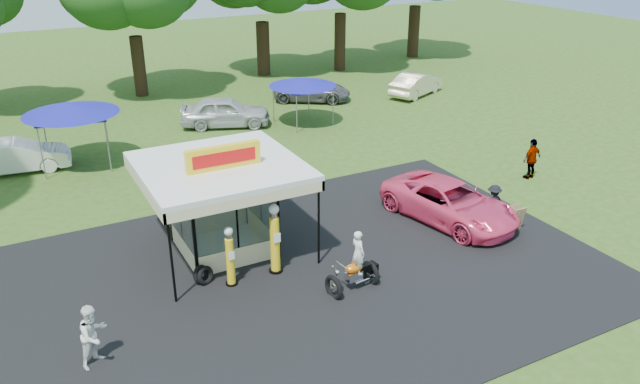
% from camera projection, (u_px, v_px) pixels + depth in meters
% --- Properties ---
extents(ground, '(120.00, 120.00, 0.00)m').
position_uv_depth(ground, '(339.00, 303.00, 19.68)').
color(ground, '#2E4C17').
rests_on(ground, ground).
extents(asphalt_apron, '(20.00, 14.00, 0.04)m').
position_uv_depth(asphalt_apron, '(311.00, 273.00, 21.29)').
color(asphalt_apron, black).
rests_on(asphalt_apron, ground).
extents(gas_station_kiosk, '(5.40, 5.40, 4.18)m').
position_uv_depth(gas_station_kiosk, '(222.00, 205.00, 22.14)').
color(gas_station_kiosk, white).
rests_on(gas_station_kiosk, ground).
extents(gas_pump_left, '(0.40, 0.40, 2.14)m').
position_uv_depth(gas_pump_left, '(230.00, 258.00, 20.23)').
color(gas_pump_left, black).
rests_on(gas_pump_left, ground).
extents(gas_pump_right, '(0.48, 0.48, 2.56)m').
position_uv_depth(gas_pump_right, '(275.00, 240.00, 20.90)').
color(gas_pump_right, black).
rests_on(gas_pump_right, ground).
extents(motorcycle, '(1.87, 1.07, 2.16)m').
position_uv_depth(motorcycle, '(356.00, 266.00, 20.13)').
color(motorcycle, black).
rests_on(motorcycle, ground).
extents(spare_tires, '(0.83, 0.71, 0.67)m').
position_uv_depth(spare_tires, '(203.00, 275.00, 20.60)').
color(spare_tires, black).
rests_on(spare_tires, ground).
extents(a_frame_sign, '(0.56, 0.51, 0.99)m').
position_uv_depth(a_frame_sign, '(516.00, 218.00, 24.09)').
color(a_frame_sign, '#593819').
rests_on(a_frame_sign, ground).
extents(kiosk_car, '(2.82, 1.13, 0.96)m').
position_uv_depth(kiosk_car, '(205.00, 214.00, 24.45)').
color(kiosk_car, yellow).
rests_on(kiosk_car, ground).
extents(pink_sedan, '(3.76, 6.15, 1.59)m').
position_uv_depth(pink_sedan, '(450.00, 202.00, 24.73)').
color(pink_sedan, '#FB4474').
rests_on(pink_sedan, ground).
extents(spectator_west, '(1.12, 1.07, 1.83)m').
position_uv_depth(spectator_west, '(94.00, 335.00, 16.69)').
color(spectator_west, white).
rests_on(spectator_west, ground).
extents(spectator_east_a, '(1.07, 0.75, 1.52)m').
position_uv_depth(spectator_east_a, '(493.00, 203.00, 24.75)').
color(spectator_east_a, black).
rests_on(spectator_east_a, ground).
extents(spectator_east_b, '(1.18, 0.60, 1.92)m').
position_uv_depth(spectator_east_b, '(532.00, 159.00, 28.69)').
color(spectator_east_b, gray).
rests_on(spectator_east_b, ground).
extents(bg_car_a, '(4.87, 2.15, 1.55)m').
position_uv_depth(bg_car_a, '(17.00, 156.00, 29.52)').
color(bg_car_a, white).
rests_on(bg_car_a, ground).
extents(bg_car_c, '(5.47, 3.77, 1.73)m').
position_uv_depth(bg_car_c, '(225.00, 112.00, 35.92)').
color(bg_car_c, '#BCBCC1').
rests_on(bg_car_c, ground).
extents(bg_car_d, '(5.47, 4.64, 1.39)m').
position_uv_depth(bg_car_d, '(312.00, 90.00, 41.04)').
color(bg_car_d, '#575659').
rests_on(bg_car_d, ground).
extents(bg_car_e, '(4.93, 3.43, 1.54)m').
position_uv_depth(bg_car_e, '(416.00, 84.00, 42.27)').
color(bg_car_e, beige).
rests_on(bg_car_e, ground).
extents(tent_west, '(4.47, 4.47, 3.12)m').
position_uv_depth(tent_west, '(70.00, 109.00, 29.52)').
color(tent_west, gray).
rests_on(tent_west, ground).
extents(tent_east, '(3.89, 3.89, 2.72)m').
position_uv_depth(tent_east, '(303.00, 82.00, 35.74)').
color(tent_east, gray).
rests_on(tent_east, ground).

